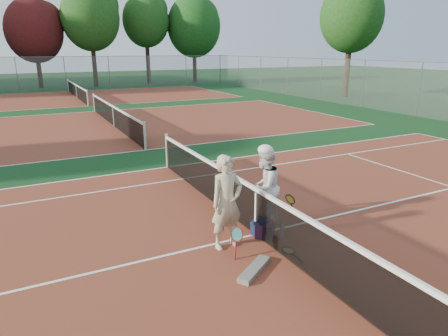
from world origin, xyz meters
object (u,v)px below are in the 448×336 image
object	(u,v)px
racket_red	(237,243)
racket_spare	(288,250)
racket_black_held	(290,206)
water_bottle	(282,230)
player_b	(264,187)
sports_bag_navy	(260,226)
sports_bag_purple	(265,231)
player_a	(227,202)
net_main	(256,212)

from	to	relation	value
racket_red	racket_spare	xyz separation A→B (m)	(0.98, -0.25, -0.28)
racket_black_held	water_bottle	world-z (taller)	racket_black_held
player_b	sports_bag_navy	size ratio (longest dim) A/B	4.47
racket_spare	sports_bag_purple	xyz separation A→B (m)	(-0.10, 0.68, 0.12)
player_b	racket_spare	size ratio (longest dim) A/B	2.87
player_a	racket_red	distance (m)	0.77
racket_spare	sports_bag_navy	size ratio (longest dim) A/B	1.56
net_main	racket_spare	xyz separation A→B (m)	(0.19, -0.89, -0.49)
net_main	water_bottle	size ratio (longest dim) A/B	36.60
player_a	racket_red	size ratio (longest dim) A/B	3.09
racket_black_held	net_main	bearing A→B (deg)	-2.37
player_a	sports_bag_purple	size ratio (longest dim) A/B	5.18
sports_bag_navy	water_bottle	xyz separation A→B (m)	(0.31, -0.33, -0.00)
racket_spare	sports_bag_navy	world-z (taller)	sports_bag_navy
racket_black_held	sports_bag_navy	world-z (taller)	racket_black_held
sports_bag_navy	racket_red	bearing A→B (deg)	-144.51
sports_bag_navy	sports_bag_purple	world-z (taller)	sports_bag_navy
net_main	racket_spare	bearing A→B (deg)	-78.12
player_a	sports_bag_purple	bearing A→B (deg)	-7.14
sports_bag_purple	racket_spare	bearing A→B (deg)	-81.81
net_main	sports_bag_purple	world-z (taller)	net_main
racket_black_held	sports_bag_navy	distance (m)	1.12
player_b	water_bottle	bearing A→B (deg)	63.21
racket_black_held	racket_spare	xyz separation A→B (m)	(-0.97, -1.31, -0.26)
net_main	racket_black_held	size ratio (longest dim) A/B	19.79
player_a	racket_red	bearing A→B (deg)	-99.30
player_b	racket_spare	distance (m)	1.51
player_b	sports_bag_navy	distance (m)	0.84
racket_red	sports_bag_purple	distance (m)	1.00
player_a	sports_bag_purple	world-z (taller)	player_a
net_main	player_b	xyz separation A→B (m)	(0.41, 0.35, 0.35)
player_a	sports_bag_navy	bearing A→B (deg)	6.87
racket_red	sports_bag_navy	world-z (taller)	racket_red
racket_spare	player_a	bearing A→B (deg)	56.19
net_main	sports_bag_navy	world-z (taller)	net_main
player_a	racket_spare	size ratio (longest dim) A/B	3.04
water_bottle	racket_red	bearing A→B (deg)	-165.43
player_a	water_bottle	bearing A→B (deg)	-12.12
player_b	racket_red	world-z (taller)	player_b
water_bottle	net_main	bearing A→B (deg)	143.23
racket_red	sports_bag_purple	size ratio (longest dim) A/B	1.67
net_main	racket_spare	world-z (taller)	net_main
racket_spare	sports_bag_navy	bearing A→B (deg)	7.23
player_a	sports_bag_navy	size ratio (longest dim) A/B	4.74
racket_red	racket_spare	world-z (taller)	racket_red
racket_red	racket_spare	distance (m)	1.05
net_main	sports_bag_purple	xyz separation A→B (m)	(0.09, -0.21, -0.37)
player_b	player_a	bearing A→B (deg)	-4.24
racket_red	racket_black_held	world-z (taller)	racket_red
racket_black_held	sports_bag_purple	world-z (taller)	racket_black_held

